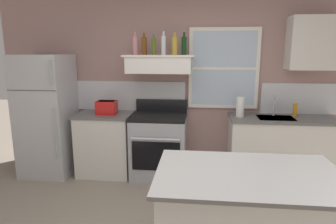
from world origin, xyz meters
name	(u,v)px	position (x,y,z in m)	size (l,w,h in m)	color
back_wall	(181,81)	(0.03, 2.23, 1.35)	(5.40, 0.11, 2.70)	gray
refrigerator	(47,115)	(-1.90, 1.84, 0.88)	(0.70, 0.72, 1.75)	#B7BABC
counter_left_of_stove	(106,143)	(-1.05, 1.90, 0.46)	(0.79, 0.63, 0.91)	silver
toaster	(107,107)	(-1.01, 1.87, 1.01)	(0.30, 0.20, 0.19)	red
stove_range	(159,145)	(-0.25, 1.86, 0.46)	(0.76, 0.69, 1.09)	#9EA0A5
range_hood_shelf	(160,64)	(-0.25, 1.96, 1.62)	(0.96, 0.52, 0.24)	white
bottle_rose_pink	(135,45)	(-0.59, 1.96, 1.88)	(0.07, 0.07, 0.31)	#C67F84
bottle_amber_wine	(144,46)	(-0.46, 1.96, 1.87)	(0.07, 0.07, 0.30)	brown
bottle_olive_oil_square	(154,46)	(-0.32, 1.91, 1.86)	(0.06, 0.06, 0.28)	#4C601E
bottle_clear_tall	(164,45)	(-0.19, 1.93, 1.88)	(0.06, 0.06, 0.31)	silver
bottle_champagne_gold_foil	(175,45)	(-0.04, 1.95, 1.87)	(0.08, 0.08, 0.30)	#B29333
bottle_dark_green_wine	(184,45)	(0.09, 2.00, 1.87)	(0.07, 0.07, 0.30)	#143819
counter_right_with_sink	(280,149)	(1.45, 1.90, 0.46)	(1.43, 0.63, 0.91)	silver
sink_faucet	(275,104)	(1.35, 2.00, 1.08)	(0.03, 0.17, 0.28)	silver
paper_towel_roll	(240,107)	(0.87, 1.90, 1.04)	(0.11, 0.11, 0.27)	white
dish_soap_bottle	(295,110)	(1.63, 2.00, 1.00)	(0.06, 0.06, 0.18)	orange
upper_cabinet_right	(313,43)	(1.80, 2.04, 1.90)	(0.64, 0.32, 0.70)	silver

